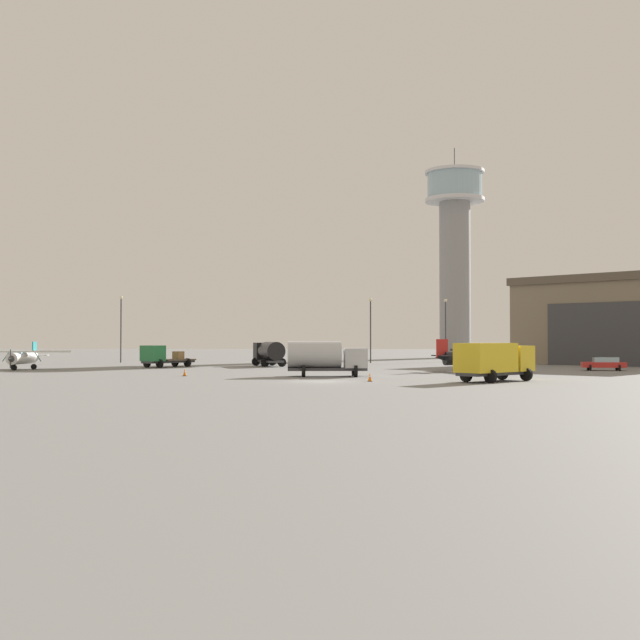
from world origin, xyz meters
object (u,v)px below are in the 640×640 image
(light_post_west, at_px, (371,324))
(truck_box_yellow, at_px, (494,360))
(light_post_east, at_px, (446,324))
(traffic_cone_near_right, at_px, (185,372))
(truck_flatbed_green, at_px, (161,357))
(car_red, at_px, (604,363))
(traffic_cone_near_left, at_px, (370,377))
(truck_fuel_tanker_silver, at_px, (325,357))
(airplane_black, at_px, (476,356))
(light_post_north, at_px, (121,323))
(airplane_white, at_px, (23,357))
(control_tower, at_px, (455,243))
(truck_fuel_tanker_black, at_px, (269,352))

(light_post_west, bearing_deg, truck_box_yellow, -78.74)
(light_post_west, distance_m, light_post_east, 12.23)
(traffic_cone_near_right, bearing_deg, light_post_west, 67.40)
(truck_flatbed_green, distance_m, car_red, 48.08)
(truck_box_yellow, xyz_separation_m, traffic_cone_near_right, (-25.50, 7.45, -1.35))
(light_post_west, bearing_deg, traffic_cone_near_right, -112.60)
(traffic_cone_near_left, height_order, traffic_cone_near_right, traffic_cone_near_right)
(truck_flatbed_green, height_order, truck_box_yellow, truck_box_yellow)
(traffic_cone_near_right, bearing_deg, truck_fuel_tanker_silver, 0.91)
(airplane_black, bearing_deg, truck_flatbed_green, 146.66)
(truck_flatbed_green, xyz_separation_m, traffic_cone_near_left, (23.70, -28.52, -0.90))
(light_post_north, bearing_deg, truck_box_yellow, -46.75)
(light_post_west, height_order, traffic_cone_near_right, light_post_west)
(airplane_white, xyz_separation_m, light_post_east, (47.45, 31.53, 3.94))
(control_tower, height_order, light_post_west, control_tower)
(airplane_white, xyz_separation_m, truck_fuel_tanker_silver, (32.80, -13.30, 0.29))
(truck_fuel_tanker_silver, relative_size, truck_fuel_tanker_black, 0.96)
(airplane_white, distance_m, truck_fuel_tanker_silver, 35.40)
(control_tower, height_order, traffic_cone_near_left, control_tower)
(truck_fuel_tanker_silver, height_order, light_post_west, light_post_west)
(car_red, bearing_deg, control_tower, -73.54)
(truck_flatbed_green, bearing_deg, traffic_cone_near_left, 71.88)
(light_post_north, distance_m, traffic_cone_near_left, 58.20)
(airplane_black, distance_m, light_post_north, 52.91)
(airplane_white, height_order, light_post_west, light_post_west)
(light_post_east, bearing_deg, truck_fuel_tanker_silver, -108.09)
(light_post_east, bearing_deg, control_tower, 80.81)
(truck_flatbed_green, xyz_separation_m, truck_fuel_tanker_silver, (19.87, -20.54, 0.44))
(control_tower, distance_m, truck_flatbed_green, 65.48)
(airplane_white, height_order, truck_fuel_tanker_black, airplane_white)
(light_post_north, bearing_deg, control_tower, 32.43)
(truck_flatbed_green, height_order, light_post_west, light_post_west)
(truck_fuel_tanker_silver, xyz_separation_m, truck_fuel_tanker_black, (-8.10, 25.17, 0.00))
(light_post_east, bearing_deg, airplane_white, -146.39)
(light_post_east, xyz_separation_m, traffic_cone_near_left, (-10.81, -52.82, -4.99))
(airplane_black, distance_m, light_post_west, 30.12)
(truck_box_yellow, bearing_deg, traffic_cone_near_right, 118.06)
(light_post_west, distance_m, traffic_cone_near_right, 42.58)
(airplane_white, relative_size, light_post_west, 1.14)
(control_tower, relative_size, airplane_white, 3.67)
(truck_fuel_tanker_black, bearing_deg, traffic_cone_near_left, 178.43)
(light_post_north, height_order, traffic_cone_near_left, light_post_north)
(light_post_east, bearing_deg, car_red, -66.71)
(airplane_white, distance_m, truck_flatbed_green, 14.82)
(airplane_black, distance_m, airplane_white, 47.17)
(light_post_east, height_order, traffic_cone_near_left, light_post_east)
(truck_fuel_tanker_silver, xyz_separation_m, light_post_west, (3.98, 38.85, 3.57))
(truck_box_yellow, distance_m, car_red, 26.35)
(truck_fuel_tanker_silver, distance_m, light_post_north, 49.44)
(truck_box_yellow, distance_m, light_post_north, 63.85)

